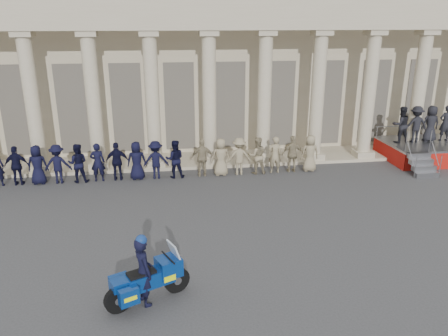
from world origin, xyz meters
TOP-DOWN VIEW (x-y plane):
  - ground at (0.00, 0.00)m, footprint 90.00×90.00m
  - building at (-0.00, 14.74)m, footprint 40.00×12.50m
  - officer_rank at (-3.58, 6.61)m, footprint 19.59×0.65m
  - reviewing_stand at (12.17, 7.53)m, footprint 4.42×4.19m
  - motorcycle at (-1.39, -2.48)m, footprint 2.12×1.37m
  - rider at (-1.50, -2.53)m, footprint 0.66×0.78m

SIDE VIEW (x-z plane):
  - ground at x=0.00m, z-range 0.00..0.00m
  - motorcycle at x=-1.39m, z-range -0.10..1.35m
  - officer_rank at x=-3.58m, z-range 0.00..1.71m
  - rider at x=-1.50m, z-range -0.01..1.88m
  - reviewing_stand at x=12.17m, z-range 0.13..2.84m
  - building at x=0.00m, z-range 0.02..9.02m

